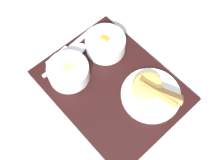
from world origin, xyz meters
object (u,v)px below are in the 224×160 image
Objects in this scene: plate_main at (153,92)px; knife at (62,53)px; bowl_soup at (68,71)px; bowl_salad at (105,44)px; spoon at (73,54)px.

plate_main reaches higher than knife.
knife is at bearing 161.16° from bowl_soup.
plate_main reaches higher than bowl_salad.
plate_main is at bearing -74.83° from spoon.
bowl_salad is 0.14m from bowl_soup.
plate_main is at bearing 1.22° from bowl_salad.
plate_main is at bearing -74.97° from knife.
bowl_salad reaches higher than knife.
bowl_soup is (0.01, -0.14, 0.00)m from bowl_salad.
bowl_salad is 1.01× the size of bowl_soup.
plate_main is (0.21, 0.00, -0.00)m from bowl_salad.
spoon is at bearing -117.56° from bowl_salad.
knife reaches higher than spoon.
bowl_soup reaches higher than spoon.
bowl_soup is at bearing -86.74° from bowl_salad.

